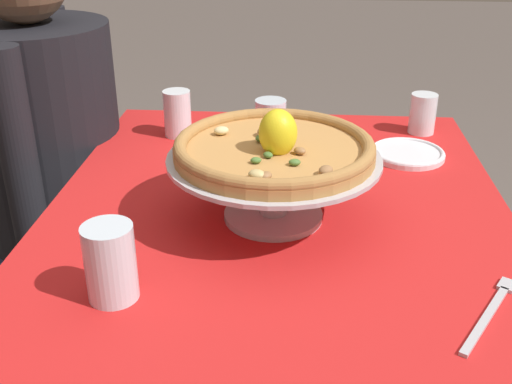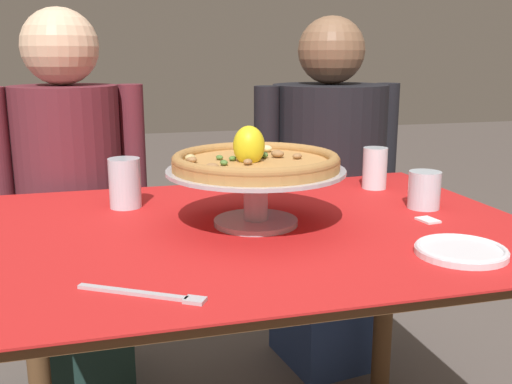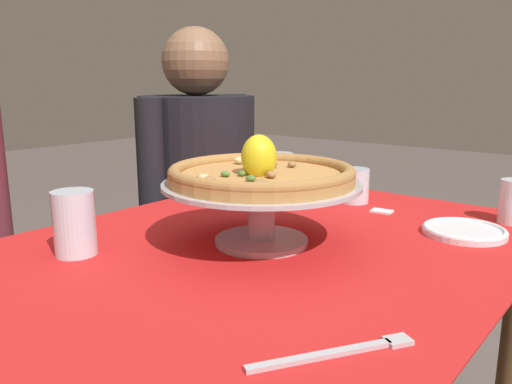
# 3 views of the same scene
# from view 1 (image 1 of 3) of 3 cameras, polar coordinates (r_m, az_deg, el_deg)

# --- Properties ---
(dining_table) EXTENTS (1.20, 0.89, 0.71)m
(dining_table) POSITION_cam_1_polar(r_m,az_deg,el_deg) (1.22, 1.85, -6.67)
(dining_table) COLOR brown
(dining_table) RESTS_ON ground
(pizza_stand) EXTENTS (0.39, 0.39, 0.12)m
(pizza_stand) POSITION_cam_1_polar(r_m,az_deg,el_deg) (1.13, 1.64, 1.51)
(pizza_stand) COLOR #B7B7C1
(pizza_stand) RESTS_ON dining_table
(pizza) EXTENTS (0.36, 0.36, 0.09)m
(pizza) POSITION_cam_1_polar(r_m,az_deg,el_deg) (1.11, 1.68, 4.12)
(pizza) COLOR #BC8447
(pizza) RESTS_ON pizza_stand
(water_glass_front_right) EXTENTS (0.07, 0.07, 0.10)m
(water_glass_front_right) POSITION_cam_1_polar(r_m,az_deg,el_deg) (1.62, 15.01, 6.73)
(water_glass_front_right) COLOR white
(water_glass_front_right) RESTS_ON dining_table
(water_glass_side_right) EXTENTS (0.08, 0.08, 0.09)m
(water_glass_side_right) POSITION_cam_1_polar(r_m,az_deg,el_deg) (1.55, 1.34, 6.58)
(water_glass_side_right) COLOR silver
(water_glass_side_right) RESTS_ON dining_table
(water_glass_back_left) EXTENTS (0.08, 0.08, 0.12)m
(water_glass_back_left) POSITION_cam_1_polar(r_m,az_deg,el_deg) (0.95, -13.16, -6.68)
(water_glass_back_left) COLOR silver
(water_glass_back_left) RESTS_ON dining_table
(water_glass_back_right) EXTENTS (0.07, 0.07, 0.11)m
(water_glass_back_right) POSITION_cam_1_polar(r_m,az_deg,el_deg) (1.55, -7.20, 6.97)
(water_glass_back_right) COLOR white
(water_glass_back_right) RESTS_ON dining_table
(side_plate) EXTENTS (0.17, 0.17, 0.02)m
(side_plate) POSITION_cam_1_polar(r_m,az_deg,el_deg) (1.47, 13.70, 3.49)
(side_plate) COLOR white
(side_plate) RESTS_ON dining_table
(dinner_fork) EXTENTS (0.19, 0.13, 0.01)m
(dinner_fork) POSITION_cam_1_polar(r_m,az_deg,el_deg) (0.99, 20.76, -10.10)
(dinner_fork) COLOR #B7B7C1
(dinner_fork) RESTS_ON dining_table
(sugar_packet) EXTENTS (0.04, 0.05, 0.00)m
(sugar_packet) POSITION_cam_1_polar(r_m,az_deg,el_deg) (1.51, 5.22, 4.51)
(sugar_packet) COLOR white
(sugar_packet) RESTS_ON dining_table
(diner_right) EXTENTS (0.53, 0.43, 1.19)m
(diner_right) POSITION_cam_1_polar(r_m,az_deg,el_deg) (1.72, -18.25, 1.65)
(diner_right) COLOR navy
(diner_right) RESTS_ON ground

